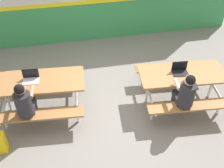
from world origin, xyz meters
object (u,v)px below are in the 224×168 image
object	(u,v)px
picnic_table_left	(40,87)
picnic_table_right	(181,79)
laptop_silver	(31,78)
laptop_dark	(180,71)
student_further	(185,93)
student_nearer	(25,103)

from	to	relation	value
picnic_table_left	picnic_table_right	bearing A→B (deg)	-6.43
picnic_table_left	laptop_silver	world-z (taller)	laptop_silver
laptop_silver	laptop_dark	bearing A→B (deg)	-6.37
student_further	student_nearer	bearing A→B (deg)	173.63
picnic_table_left	laptop_silver	distance (m)	0.27
laptop_silver	picnic_table_right	bearing A→B (deg)	-7.03
student_further	laptop_silver	world-z (taller)	student_further
picnic_table_left	student_nearer	world-z (taller)	student_nearer
student_further	laptop_dark	distance (m)	0.60
student_nearer	laptop_silver	bearing A→B (deg)	79.42
picnic_table_right	laptop_dark	bearing A→B (deg)	141.39
picnic_table_right	student_nearer	bearing A→B (deg)	-176.16
picnic_table_right	student_nearer	xyz separation A→B (m)	(-3.16, -0.21, 0.13)
picnic_table_left	student_further	world-z (taller)	student_further
picnic_table_right	student_nearer	world-z (taller)	student_nearer
student_nearer	student_further	distance (m)	3.01
picnic_table_right	picnic_table_left	bearing A→B (deg)	173.57
laptop_silver	student_nearer	bearing A→B (deg)	-100.58
student_nearer	laptop_dark	xyz separation A→B (m)	(3.10, 0.25, 0.08)
student_nearer	laptop_dark	size ratio (longest dim) A/B	3.59
picnic_table_left	laptop_silver	bearing A→B (deg)	161.87
picnic_table_left	laptop_dark	xyz separation A→B (m)	(2.84, -0.28, 0.21)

